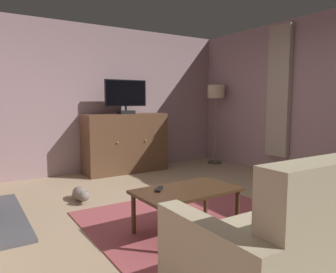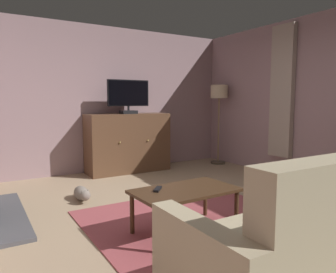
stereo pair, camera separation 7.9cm
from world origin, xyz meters
name	(u,v)px [view 2 (the right image)]	position (x,y,z in m)	size (l,w,h in m)	color
ground_plane	(191,217)	(0.00, 0.00, -0.02)	(5.66, 6.19, 0.04)	tan
wall_back	(103,100)	(0.00, 2.85, 1.33)	(5.66, 0.10, 2.67)	gray
wall_right_with_window	(330,99)	(2.58, 0.00, 1.33)	(0.10, 6.19, 2.67)	#A6858B
curtain_panel_far	(282,92)	(2.47, 0.81, 1.47)	(0.10, 0.44, 2.24)	#B2A393
rug_central	(195,221)	(-0.08, -0.19, 0.01)	(2.22, 2.02, 0.01)	#9E474C
tv_cabinet	(128,144)	(0.33, 2.50, 0.52)	(1.52, 0.57, 1.08)	#402A1C
television	(128,96)	(0.33, 2.44, 1.40)	(0.79, 0.20, 0.61)	black
coffee_table	(185,194)	(-0.33, -0.36, 0.40)	(1.05, 0.62, 0.44)	#422B19
tv_remote	(158,189)	(-0.58, -0.25, 0.45)	(0.17, 0.05, 0.02)	black
sofa_floral	(294,251)	(-0.32, -1.62, 0.33)	(1.58, 0.87, 1.00)	tan
cat	(82,193)	(-0.91, 1.20, 0.09)	(0.20, 0.69, 0.20)	gray
floor_lamp	(219,100)	(2.26, 2.22, 1.33)	(0.35, 0.35, 1.63)	#4C4233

